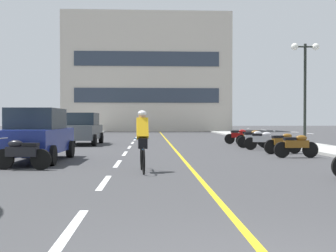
{
  "coord_description": "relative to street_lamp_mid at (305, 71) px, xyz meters",
  "views": [
    {
      "loc": [
        -0.97,
        -3.41,
        1.44
      ],
      "look_at": [
        0.07,
        19.47,
        1.08
      ],
      "focal_mm": 43.97,
      "sensor_mm": 36.0,
      "label": 1
    }
  ],
  "objects": [
    {
      "name": "cyclist_rider",
      "position": [
        -8.21,
        -9.52,
        -3.06
      ],
      "size": [
        0.42,
        1.77,
        1.71
      ],
      "color": "black",
      "rests_on": "ground"
    },
    {
      "name": "lane_dash_2",
      "position": [
        -9.05,
        -7.42,
        -3.94
      ],
      "size": [
        0.14,
        2.2,
        0.01
      ],
      "primitive_type": "cube",
      "color": "silver",
      "rests_on": "ground"
    },
    {
      "name": "motorcycle_5",
      "position": [
        -2.4,
        -3.84,
        -3.47
      ],
      "size": [
        1.69,
        0.63,
        0.92
      ],
      "color": "black",
      "rests_on": "ground"
    },
    {
      "name": "lane_dash_7",
      "position": [
        -9.05,
        12.58,
        -3.94
      ],
      "size": [
        0.14,
        2.2,
        0.01
      ],
      "primitive_type": "cube",
      "color": "silver",
      "rests_on": "ground"
    },
    {
      "name": "ground_plane",
      "position": [
        -7.05,
        3.58,
        -3.94
      ],
      "size": [
        140.0,
        140.0,
        0.0
      ],
      "primitive_type": "plane",
      "color": "#38383A"
    },
    {
      "name": "lane_dash_4",
      "position": [
        -9.05,
        0.58,
        -3.94
      ],
      "size": [
        0.14,
        2.2,
        0.01
      ],
      "primitive_type": "cube",
      "color": "silver",
      "rests_on": "ground"
    },
    {
      "name": "motorcycle_8",
      "position": [
        -2.45,
        1.22,
        -3.47
      ],
      "size": [
        1.7,
        0.6,
        0.92
      ],
      "color": "black",
      "rests_on": "ground"
    },
    {
      "name": "motorcycle_6",
      "position": [
        -2.67,
        -1.7,
        -3.47
      ],
      "size": [
        1.69,
        0.61,
        0.92
      ],
      "color": "black",
      "rests_on": "ground"
    },
    {
      "name": "centre_line_yellow",
      "position": [
        -6.8,
        6.58,
        -3.94
      ],
      "size": [
        0.12,
        66.0,
        0.01
      ],
      "primitive_type": "cube",
      "color": "gold",
      "rests_on": "ground"
    },
    {
      "name": "motorcycle_3",
      "position": [
        -11.66,
        -8.93,
        -3.47
      ],
      "size": [
        1.7,
        0.6,
        0.92
      ],
      "color": "black",
      "rests_on": "ground"
    },
    {
      "name": "office_building",
      "position": [
        -8.27,
        31.69,
        3.21
      ],
      "size": [
        20.24,
        8.35,
        14.31
      ],
      "color": "beige",
      "rests_on": "ground"
    },
    {
      "name": "curb_left",
      "position": [
        -14.25,
        6.58,
        -3.88
      ],
      "size": [
        2.4,
        72.0,
        0.12
      ],
      "primitive_type": "cube",
      "color": "#A8A8A3",
      "rests_on": "ground"
    },
    {
      "name": "lane_dash_11",
      "position": [
        -9.05,
        28.58,
        -3.94
      ],
      "size": [
        0.14,
        2.2,
        0.01
      ],
      "primitive_type": "cube",
      "color": "silver",
      "rests_on": "ground"
    },
    {
      "name": "lane_dash_10",
      "position": [
        -9.05,
        24.58,
        -3.94
      ],
      "size": [
        0.14,
        2.2,
        0.01
      ],
      "primitive_type": "cube",
      "color": "silver",
      "rests_on": "ground"
    },
    {
      "name": "motorcycle_4",
      "position": [
        -2.48,
        -5.63,
        -3.47
      ],
      "size": [
        1.7,
        0.6,
        0.92
      ],
      "color": "black",
      "rests_on": "ground"
    },
    {
      "name": "lane_dash_0",
      "position": [
        -9.05,
        -15.42,
        -3.94
      ],
      "size": [
        0.14,
        2.2,
        0.01
      ],
      "primitive_type": "cube",
      "color": "silver",
      "rests_on": "ground"
    },
    {
      "name": "parked_car_near",
      "position": [
        -11.88,
        -6.52,
        -3.03
      ],
      "size": [
        1.97,
        4.23,
        1.82
      ],
      "color": "black",
      "rests_on": "ground"
    },
    {
      "name": "lane_dash_5",
      "position": [
        -9.05,
        4.58,
        -3.94
      ],
      "size": [
        0.14,
        2.2,
        0.01
      ],
      "primitive_type": "cube",
      "color": "silver",
      "rests_on": "ground"
    },
    {
      "name": "motorcycle_9",
      "position": [
        -2.73,
        3.11,
        -3.47
      ],
      "size": [
        1.7,
        0.6,
        0.92
      ],
      "color": "black",
      "rests_on": "ground"
    },
    {
      "name": "motorcycle_7",
      "position": [
        -2.71,
        -0.22,
        -3.47
      ],
      "size": [
        1.7,
        0.6,
        0.92
      ],
      "color": "black",
      "rests_on": "ground"
    },
    {
      "name": "street_lamp_mid",
      "position": [
        0.0,
        0.0,
        0.0
      ],
      "size": [
        1.46,
        0.36,
        5.24
      ],
      "color": "black",
      "rests_on": "curb_right"
    },
    {
      "name": "lane_dash_3",
      "position": [
        -9.05,
        -3.42,
        -3.94
      ],
      "size": [
        0.14,
        2.2,
        0.01
      ],
      "primitive_type": "cube",
      "color": "silver",
      "rests_on": "ground"
    },
    {
      "name": "parked_car_mid",
      "position": [
        -11.83,
        2.97,
        -3.03
      ],
      "size": [
        1.98,
        4.23,
        1.82
      ],
      "color": "black",
      "rests_on": "ground"
    },
    {
      "name": "lane_dash_1",
      "position": [
        -9.05,
        -11.42,
        -3.94
      ],
      "size": [
        0.14,
        2.2,
        0.01
      ],
      "primitive_type": "cube",
      "color": "silver",
      "rests_on": "ground"
    },
    {
      "name": "lane_dash_6",
      "position": [
        -9.05,
        8.58,
        -3.94
      ],
      "size": [
        0.14,
        2.2,
        0.01
      ],
      "primitive_type": "cube",
      "color": "silver",
      "rests_on": "ground"
    },
    {
      "name": "curb_right",
      "position": [
        0.15,
        6.58,
        -3.88
      ],
      "size": [
        2.4,
        72.0,
        0.12
      ],
      "primitive_type": "cube",
      "color": "#A8A8A3",
      "rests_on": "ground"
    },
    {
      "name": "lane_dash_9",
      "position": [
        -9.05,
        20.58,
        -3.94
      ],
      "size": [
        0.14,
        2.2,
        0.01
      ],
      "primitive_type": "cube",
      "color": "silver",
      "rests_on": "ground"
    },
    {
      "name": "lane_dash_8",
      "position": [
        -9.05,
        16.58,
        -3.94
      ],
      "size": [
        0.14,
        2.2,
        0.01
      ],
      "primitive_type": "cube",
      "color": "silver",
      "rests_on": "ground"
    }
  ]
}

